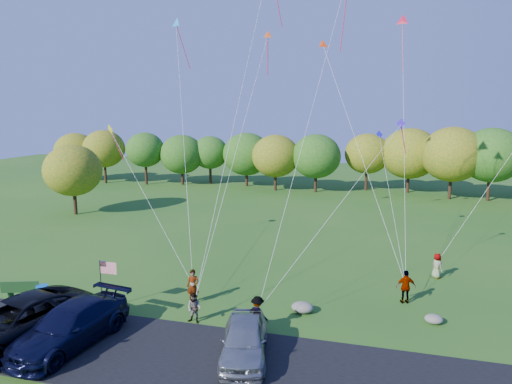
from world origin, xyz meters
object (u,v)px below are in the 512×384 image
park_bench (21,290)px  trash_barrel (43,294)px  flyer_b (194,308)px  flyer_d (406,287)px  flyer_e (437,266)px  minivan_navy (70,326)px  flyer_c (258,314)px  minivan_dark (18,321)px  minivan_silver (244,340)px  flyer_a (193,286)px

park_bench → trash_barrel: 1.27m
flyer_b → flyer_d: bearing=33.8°
flyer_b → flyer_e: 15.46m
flyer_b → trash_barrel: bearing=-174.0°
minivan_navy → park_bench: size_ratio=3.08×
minivan_navy → flyer_c: minivan_navy is taller
minivan_dark → flyer_e: 23.26m
minivan_silver → park_bench: bearing=156.8°
trash_barrel → park_bench: bearing=-173.7°
flyer_d → flyer_a: bearing=0.2°
park_bench → flyer_d: bearing=-4.0°
flyer_c → flyer_d: bearing=-126.2°
minivan_dark → flyer_c: (10.07, 3.82, -0.16)m
minivan_silver → park_bench: 13.67m
minivan_navy → flyer_d: bearing=38.7°
minivan_dark → trash_barrel: minivan_dark is taller
minivan_navy → flyer_b: minivan_navy is taller
minivan_navy → flyer_e: minivan_navy is taller
minivan_silver → flyer_c: flyer_c is taller
flyer_e → flyer_a: bearing=84.0°
minivan_dark → flyer_e: (19.01, 13.39, -0.23)m
minivan_navy → park_bench: bearing=156.9°
minivan_dark → flyer_e: bearing=49.4°
flyer_b → minivan_silver: bearing=-30.2°
flyer_c → flyer_d: size_ratio=0.93×
minivan_silver → flyer_b: bearing=130.2°
park_bench → flyer_a: bearing=-4.9°
minivan_silver → flyer_e: 14.95m
flyer_b → park_bench: size_ratio=0.78×
minivan_silver → trash_barrel: minivan_silver is taller
minivan_dark → park_bench: bearing=145.0°
flyer_b → trash_barrel: flyer_b is taller
flyer_e → park_bench: flyer_e is taller
flyer_a → flyer_d: 11.45m
minivan_silver → minivan_dark: bearing=174.7°
flyer_a → flyer_e: (13.12, 7.40, -0.15)m
trash_barrel → flyer_c: bearing=-0.6°
minivan_navy → park_bench: minivan_navy is taller
minivan_navy → flyer_c: size_ratio=3.53×
minivan_dark → flyer_c: minivan_dark is taller
flyer_c → flyer_d: (6.88, 5.15, 0.06)m
minivan_navy → trash_barrel: 5.76m
flyer_a → park_bench: bearing=-172.5°
minivan_navy → park_bench: (-5.73, 3.45, -0.34)m
minivan_navy → trash_barrel: minivan_navy is taller
minivan_dark → flyer_d: 19.18m
flyer_e → trash_barrel: (-21.04, -9.45, -0.32)m
minivan_silver → flyer_b: (-3.29, 2.48, -0.09)m
minivan_navy → flyer_b: (4.42, 3.47, -0.18)m
flyer_c → park_bench: (-13.35, -0.02, -0.26)m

